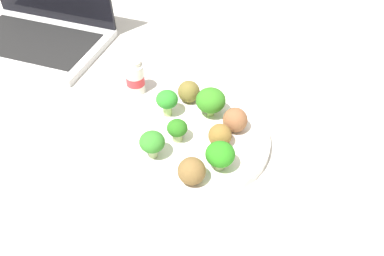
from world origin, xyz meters
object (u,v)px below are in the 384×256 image
napkin (298,241)px  fork (310,236)px  knife (294,249)px  broccoli_floret_front_right (165,101)px  meatball_mid_right (192,171)px  laptop (38,26)px  broccoli_floret_center (152,142)px  meatball_center (189,92)px  broccoli_floret_mid_right (220,155)px  plate (192,140)px  yogurt_bottle (134,79)px  broccoli_floret_mid_left (211,101)px  meatball_near_rim (220,135)px  broccoli_floret_far_rim (177,129)px  meatball_back_right (235,120)px

napkin → fork: size_ratio=1.42×
fork → knife: 0.04m
broccoli_floret_front_right → meatball_mid_right: (0.16, -0.06, -0.01)m
meatball_mid_right → laptop: laptop is taller
broccoli_floret_center → broccoli_floret_front_right: bearing=134.2°
meatball_center → broccoli_floret_mid_right: bearing=-20.4°
fork → laptop: (-0.76, -0.09, 0.03)m
plate → broccoli_floret_mid_right: broccoli_floret_mid_right is taller
napkin → yogurt_bottle: 0.46m
fork → yogurt_bottle: 0.46m
broccoli_floret_mid_left → meatball_near_rim: size_ratio=1.35×
broccoli_floret_mid_left → yogurt_bottle: 0.18m
plate → broccoli_floret_far_rim: broccoli_floret_far_rim is taller
broccoli_floret_far_rim → meatball_back_right: size_ratio=0.93×
plate → meatball_mid_right: (0.09, -0.06, 0.03)m
broccoli_floret_mid_left → meatball_mid_right: bearing=-48.2°
broccoli_floret_center → meatball_mid_right: bearing=12.6°
meatball_mid_right → knife: bearing=13.1°
plate → napkin: plate is taller
meatball_near_rim → broccoli_floret_mid_right: bearing=-39.1°
meatball_near_rim → laptop: size_ratio=0.11×
meatball_center → fork: 0.36m
broccoli_floret_far_rim → broccoli_floret_mid_left: 0.09m
broccoli_floret_center → napkin: size_ratio=0.30×
broccoli_floret_center → meatball_mid_right: (0.09, 0.02, -0.01)m
broccoli_floret_front_right → broccoli_floret_center: 0.11m
broccoli_floret_mid_left → meatball_near_rim: (0.07, -0.04, -0.01)m
meatball_back_right → napkin: meatball_back_right is taller
meatball_back_right → yogurt_bottle: 0.23m
fork → meatball_mid_right: bearing=-156.8°
broccoli_floret_center → meatball_near_rim: bearing=67.5°
meatball_back_right → fork: 0.25m
broccoli_floret_far_rim → meatball_mid_right: size_ratio=0.92×
broccoli_floret_center → meatball_back_right: bearing=78.6°
broccoli_floret_far_rim → meatball_near_rim: 0.08m
broccoli_floret_mid_left → meatball_near_rim: bearing=-26.7°
plate → broccoli_floret_far_rim: bearing=-108.4°
broccoli_floret_front_right → knife: (0.35, -0.02, -0.04)m
meatball_center → meatball_back_right: (0.12, 0.02, 0.00)m
meatball_mid_right → yogurt_bottle: bearing=167.6°
broccoli_floret_mid_right → meatball_center: (-0.18, 0.07, -0.01)m
knife → laptop: (-0.77, -0.06, 0.03)m
broccoli_floret_far_rim → broccoli_floret_center: bearing=-82.2°
broccoli_floret_mid_left → knife: (0.30, -0.08, -0.04)m
meatball_near_rim → yogurt_bottle: (-0.24, -0.03, -0.00)m
plate → yogurt_bottle: bearing=-179.1°
broccoli_floret_front_right → yogurt_bottle: (-0.11, 0.00, -0.02)m
broccoli_floret_mid_right → laptop: bearing=-173.2°
meatball_near_rim → meatball_center: 0.14m
yogurt_bottle → broccoli_floret_mid_right: bearing=-1.1°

